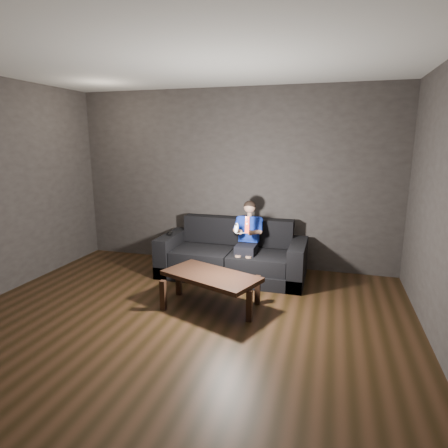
% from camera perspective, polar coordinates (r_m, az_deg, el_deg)
% --- Properties ---
extents(floor, '(5.00, 5.00, 0.00)m').
position_cam_1_polar(floor, '(3.92, -8.84, -16.96)').
color(floor, black).
rests_on(floor, ground).
extents(back_wall, '(5.00, 0.04, 2.70)m').
position_cam_1_polar(back_wall, '(5.80, 1.21, 6.89)').
color(back_wall, '#352F2E').
rests_on(back_wall, ground).
extents(ceiling, '(5.00, 5.00, 0.02)m').
position_cam_1_polar(ceiling, '(3.51, -10.47, 25.15)').
color(ceiling, silver).
rests_on(ceiling, back_wall).
extents(sofa, '(2.07, 0.90, 0.80)m').
position_cam_1_polar(sofa, '(5.44, 1.29, -5.23)').
color(sofa, black).
rests_on(sofa, floor).
extents(child, '(0.41, 0.50, 1.00)m').
position_cam_1_polar(child, '(5.22, 3.65, -1.41)').
color(child, black).
rests_on(child, sofa).
extents(wii_remote_red, '(0.06, 0.08, 0.22)m').
position_cam_1_polar(wii_remote_red, '(4.79, 3.56, -0.12)').
color(wii_remote_red, '#EE3E21').
rests_on(wii_remote_red, child).
extents(nunchuk_white, '(0.07, 0.10, 0.15)m').
position_cam_1_polar(nunchuk_white, '(4.84, 1.89, -0.62)').
color(nunchuk_white, white).
rests_on(nunchuk_white, child).
extents(wii_remote_black, '(0.09, 0.17, 0.03)m').
position_cam_1_polar(wii_remote_black, '(5.59, -8.19, -1.47)').
color(wii_remote_black, black).
rests_on(wii_remote_black, sofa).
extents(coffee_table, '(1.25, 0.93, 0.41)m').
position_cam_1_polar(coffee_table, '(4.41, -1.99, -8.30)').
color(coffee_table, black).
rests_on(coffee_table, floor).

